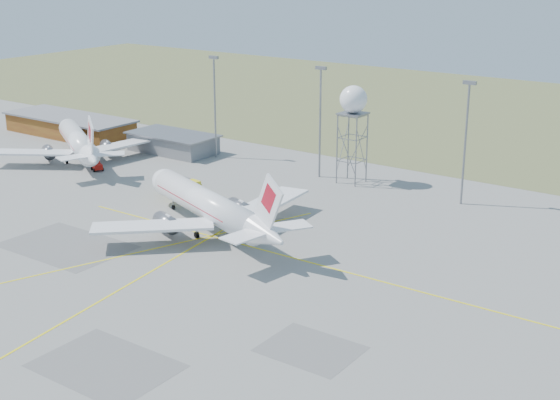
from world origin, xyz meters
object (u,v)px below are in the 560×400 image
Objects in this scene: airliner_far at (79,143)px; baggage_tug at (97,167)px; radar_tower at (353,129)px; fire_truck at (181,188)px; airliner_main at (209,206)px.

baggage_tug is at bearing -168.27° from airliner_far.
airliner_far is 1.85× the size of radar_tower.
fire_truck is 24.87m from baggage_tug.
airliner_far is at bearing -177.42° from fire_truck.
fire_truck is (-19.02, -24.53, -8.27)m from radar_tower.
fire_truck is 3.11× the size of baggage_tug.
airliner_far reaches higher than fire_truck.
airliner_far is at bearing 2.30° from airliner_main.
airliner_main is 1.12× the size of airliner_far.
radar_tower is 49.50m from baggage_tug.
airliner_far reaches higher than baggage_tug.
baggage_tug is at bearing 2.53° from airliner_main.
airliner_main is at bearing -96.53° from radar_tower.
radar_tower is at bearing 65.38° from fire_truck.
airliner_far is 11.31× the size of baggage_tug.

